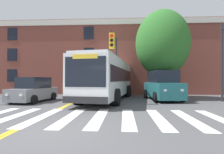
# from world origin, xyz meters

# --- Properties ---
(ground_plane) EXTENTS (120.00, 120.00, 0.00)m
(ground_plane) POSITION_xyz_m (0.00, 0.00, 0.00)
(ground_plane) COLOR #4C4C4F
(crosswalk) EXTENTS (14.33, 4.22, 0.01)m
(crosswalk) POSITION_xyz_m (-0.67, 2.10, 0.00)
(crosswalk) COLOR white
(crosswalk) RESTS_ON ground
(lane_line_yellow_inner) EXTENTS (0.12, 36.00, 0.01)m
(lane_line_yellow_inner) POSITION_xyz_m (-1.32, 16.10, 0.00)
(lane_line_yellow_inner) COLOR gold
(lane_line_yellow_inner) RESTS_ON ground
(lane_line_yellow_outer) EXTENTS (0.12, 36.00, 0.01)m
(lane_line_yellow_outer) POSITION_xyz_m (-1.16, 16.10, 0.00)
(lane_line_yellow_outer) COLOR gold
(lane_line_yellow_outer) RESTS_ON ground
(city_bus) EXTENTS (4.16, 10.99, 3.20)m
(city_bus) POSITION_xyz_m (1.12, 8.91, 1.72)
(city_bus) COLOR white
(city_bus) RESTS_ON ground
(car_grey_near_lane) EXTENTS (2.37, 4.16, 1.79)m
(car_grey_near_lane) POSITION_xyz_m (-4.27, 7.18, 0.82)
(car_grey_near_lane) COLOR slate
(car_grey_near_lane) RESTS_ON ground
(car_teal_far_lane) EXTENTS (2.48, 4.77, 2.31)m
(car_teal_far_lane) POSITION_xyz_m (5.44, 8.69, 1.09)
(car_teal_far_lane) COLOR #236B70
(car_teal_far_lane) RESTS_ON ground
(traffic_light_overhead) EXTENTS (0.43, 4.05, 5.26)m
(traffic_light_overhead) POSITION_xyz_m (1.66, 7.99, 3.52)
(traffic_light_overhead) COLOR #28282D
(traffic_light_overhead) RESTS_ON ground
(street_tree_curbside_large) EXTENTS (6.21, 6.10, 7.68)m
(street_tree_curbside_large) POSITION_xyz_m (5.72, 9.96, 4.76)
(street_tree_curbside_large) COLOR brown
(street_tree_curbside_large) RESTS_ON ground
(building_facade) EXTENTS (43.61, 8.19, 8.38)m
(building_facade) POSITION_xyz_m (-1.41, 17.69, 4.19)
(building_facade) COLOR brown
(building_facade) RESTS_ON ground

